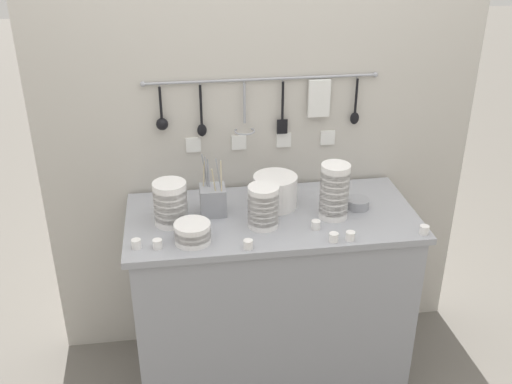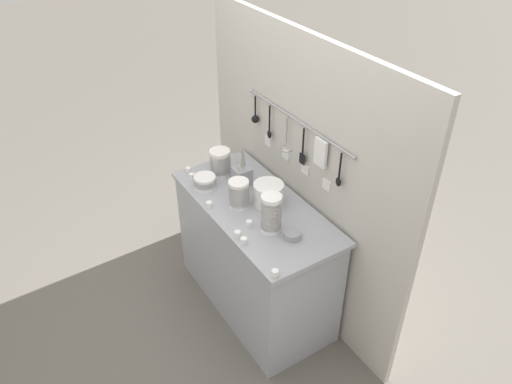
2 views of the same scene
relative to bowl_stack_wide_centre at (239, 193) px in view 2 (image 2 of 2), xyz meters
name	(u,v)px [view 2 (image 2 of 2)]	position (x,y,z in m)	size (l,w,h in m)	color
ground_plane	(255,300)	(0.05, 0.09, -1.00)	(20.00, 20.00, 0.00)	#666059
counter	(255,256)	(0.05, 0.09, -0.54)	(1.30, 0.61, 0.90)	#9EA0A8
back_wall	(297,177)	(0.05, 0.43, 0.00)	(2.10, 0.11, 2.00)	#BCB7AD
bowl_stack_wide_centre	(239,193)	(0.00, 0.00, 0.00)	(0.13, 0.13, 0.19)	white
bowl_stack_nested_right	(271,213)	(0.32, 0.04, 0.03)	(0.13, 0.13, 0.25)	white
bowl_stack_back_corner	(205,182)	(-0.31, -0.09, -0.05)	(0.15, 0.15, 0.09)	white
bowl_stack_short_front	(220,163)	(-0.39, 0.08, 0.00)	(0.15, 0.15, 0.20)	white
plate_stack	(268,194)	(0.08, 0.18, -0.02)	(0.20, 0.20, 0.15)	white
steel_mixing_bowl	(292,235)	(0.45, 0.10, -0.07)	(0.11, 0.11, 0.04)	#93969E
cutlery_caddy	(242,176)	(-0.20, 0.15, -0.03)	(0.11, 0.11, 0.28)	#93969E
cup_front_left	(249,224)	(0.22, -0.06, -0.08)	(0.04, 0.04, 0.04)	white
cup_edge_far	(192,176)	(-0.45, -0.12, -0.08)	(0.04, 0.04, 0.04)	white
cup_beside_plates	(188,170)	(-0.54, -0.11, -0.08)	(0.04, 0.04, 0.04)	white
cup_mid_row	(242,168)	(-0.36, 0.24, -0.08)	(0.04, 0.04, 0.04)	white
cup_back_left	(275,273)	(0.66, -0.17, -0.08)	(0.04, 0.04, 0.04)	white
cup_front_right	(209,204)	(-0.09, -0.17, -0.08)	(0.04, 0.04, 0.04)	white
cup_centre	(237,234)	(0.27, -0.17, -0.08)	(0.04, 0.04, 0.04)	white
cup_edge_near	(244,241)	(0.34, -0.17, -0.08)	(0.04, 0.04, 0.04)	white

